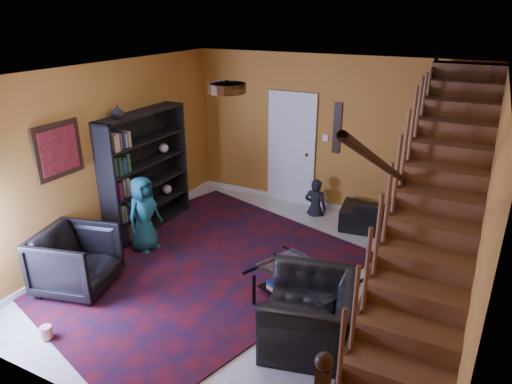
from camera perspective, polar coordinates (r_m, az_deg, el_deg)
floor at (r=6.51m, az=0.53°, el=-10.62°), size 5.50×5.50×0.00m
room at (r=8.07m, az=-3.75°, el=-3.45°), size 5.50×5.50×5.50m
staircase at (r=5.36m, az=21.38°, el=-2.79°), size 0.95×5.02×3.18m
bookshelf at (r=7.76m, az=-13.53°, el=2.22°), size 0.35×1.80×2.00m
door at (r=8.62m, az=4.45°, el=5.17°), size 0.82×0.05×2.05m
framed_picture at (r=6.65m, az=-23.48°, el=4.81°), size 0.04×0.74×0.74m
wall_hanging at (r=8.22m, az=10.10°, el=7.85°), size 0.14×0.03×0.90m
ceiling_fixture at (r=4.84m, az=-3.68°, el=12.84°), size 0.40×0.40×0.10m
rug at (r=6.88m, az=-8.20°, el=-8.79°), size 4.92×5.27×0.02m
sofa at (r=7.97m, az=17.40°, el=-3.03°), size 1.95×0.95×0.55m
armchair_left at (r=6.51m, az=-21.55°, el=-7.97°), size 1.12×1.10×0.85m
armchair_right at (r=5.26m, az=6.81°, el=-14.80°), size 1.24×1.35×0.74m
person_adult_a at (r=8.39m, az=7.41°, el=-2.04°), size 0.42×0.28×1.14m
person_adult_b at (r=8.02m, az=17.90°, el=-3.08°), size 0.69×0.54×1.42m
person_child at (r=7.15m, az=-13.86°, el=-2.70°), size 0.46×0.63×1.20m
coffee_table at (r=5.87m, az=6.11°, el=-11.73°), size 1.35×1.09×0.45m
cup_a at (r=5.81m, az=6.30°, el=-9.36°), size 0.14×0.14×0.10m
cup_b at (r=5.66m, az=8.45°, el=-10.36°), size 0.11×0.11×0.10m
bowl at (r=5.74m, az=9.34°, el=-10.22°), size 0.28×0.28×0.05m
vase at (r=7.11m, az=-16.93°, el=9.58°), size 0.18×0.18×0.19m
popcorn_bucket at (r=5.91m, az=-24.73°, el=-15.63°), size 0.16×0.16×0.15m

